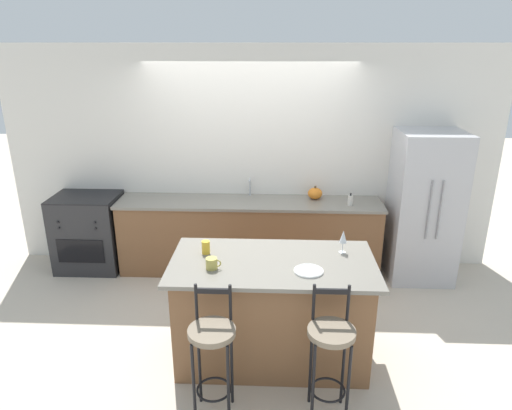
{
  "coord_description": "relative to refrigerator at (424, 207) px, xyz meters",
  "views": [
    {
      "loc": [
        0.31,
        -4.82,
        2.7
      ],
      "look_at": [
        0.12,
        -0.5,
        1.16
      ],
      "focal_mm": 32.0,
      "sensor_mm": 36.0,
      "label": 1
    }
  ],
  "objects": [
    {
      "name": "kitchen_island",
      "position": [
        -1.75,
        -1.63,
        -0.41
      ],
      "size": [
        1.74,
        0.92,
        0.96
      ],
      "color": "brown",
      "rests_on": "ground_plane"
    },
    {
      "name": "coffee_mug",
      "position": [
        -2.25,
        -1.78,
        0.12
      ],
      "size": [
        0.13,
        0.1,
        0.09
      ],
      "color": "#C1B251",
      "rests_on": "kitchen_island"
    },
    {
      "name": "dinner_plate",
      "position": [
        -1.46,
        -1.8,
        0.08
      ],
      "size": [
        0.24,
        0.24,
        0.02
      ],
      "color": "white",
      "rests_on": "kitchen_island"
    },
    {
      "name": "refrigerator",
      "position": [
        0.0,
        0.0,
        0.0
      ],
      "size": [
        0.73,
        0.72,
        1.78
      ],
      "color": "#BCBCC1",
      "rests_on": "ground_plane"
    },
    {
      "name": "back_counter",
      "position": [
        -2.05,
        0.07,
        -0.43
      ],
      "size": [
        3.17,
        0.62,
        0.91
      ],
      "color": "brown",
      "rests_on": "ground_plane"
    },
    {
      "name": "oven_range",
      "position": [
        -4.05,
        0.04,
        -0.42
      ],
      "size": [
        0.78,
        0.62,
        0.95
      ],
      "color": "#28282B",
      "rests_on": "ground_plane"
    },
    {
      "name": "wine_glass",
      "position": [
        -1.14,
        -1.42,
        0.22
      ],
      "size": [
        0.06,
        0.06,
        0.21
      ],
      "color": "white",
      "rests_on": "kitchen_island"
    },
    {
      "name": "soap_bottle",
      "position": [
        -0.86,
        -0.04,
        0.08
      ],
      "size": [
        0.06,
        0.06,
        0.15
      ],
      "color": "silver",
      "rests_on": "back_counter"
    },
    {
      "name": "pumpkin_decoration",
      "position": [
        -1.26,
        0.17,
        0.09
      ],
      "size": [
        0.17,
        0.17,
        0.16
      ],
      "color": "orange",
      "rests_on": "back_counter"
    },
    {
      "name": "wall_back",
      "position": [
        -2.05,
        0.37,
        0.46
      ],
      "size": [
        6.0,
        0.07,
        2.7
      ],
      "color": "silver",
      "rests_on": "ground_plane"
    },
    {
      "name": "tumbler_cup",
      "position": [
        -2.34,
        -1.5,
        0.13
      ],
      "size": [
        0.07,
        0.07,
        0.12
      ],
      "color": "gold",
      "rests_on": "kitchen_island"
    },
    {
      "name": "ground_plane",
      "position": [
        -2.05,
        -0.28,
        -0.89
      ],
      "size": [
        18.0,
        18.0,
        0.0
      ],
      "primitive_type": "plane",
      "color": "beige"
    },
    {
      "name": "bar_stool_near",
      "position": [
        -2.18,
        -2.33,
        -0.28
      ],
      "size": [
        0.35,
        0.35,
        1.06
      ],
      "color": "black",
      "rests_on": "ground_plane"
    },
    {
      "name": "sink_faucet",
      "position": [
        -2.05,
        0.26,
        0.16
      ],
      "size": [
        0.02,
        0.13,
        0.22
      ],
      "color": "#ADAFB5",
      "rests_on": "back_counter"
    },
    {
      "name": "bar_stool_far",
      "position": [
        -1.32,
        -2.3,
        -0.28
      ],
      "size": [
        0.35,
        0.35,
        1.06
      ],
      "color": "black",
      "rests_on": "ground_plane"
    }
  ]
}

